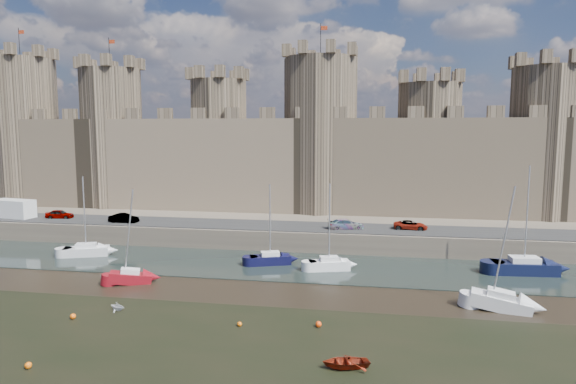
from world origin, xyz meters
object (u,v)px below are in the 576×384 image
object	(u,v)px
car_0	(60,214)
sailboat_5	(501,301)
car_2	(346,224)
sailboat_0	(86,250)
sailboat_1	(270,258)
car_1	(124,218)
sailboat_2	(329,264)
sailboat_3	(524,266)
sailboat_4	(131,276)
van	(14,209)
car_3	(411,225)

from	to	relation	value
car_0	sailboat_5	size ratio (longest dim) A/B	0.36
car_2	sailboat_0	bearing A→B (deg)	90.69
sailboat_0	sailboat_1	xyz separation A→B (m)	(22.21, -0.01, -0.02)
car_1	sailboat_2	bearing A→B (deg)	-106.51
sailboat_3	sailboat_4	xyz separation A→B (m)	(-38.62, -10.01, -0.15)
van	sailboat_2	world-z (taller)	sailboat_2
sailboat_2	sailboat_4	distance (m)	20.22
car_0	van	world-z (taller)	van
sailboat_1	sailboat_5	bearing A→B (deg)	-46.23
van	sailboat_2	size ratio (longest dim) A/B	0.65
car_1	sailboat_0	bearing A→B (deg)	178.57
car_1	sailboat_3	bearing A→B (deg)	-96.65
car_2	sailboat_2	bearing A→B (deg)	157.54
sailboat_1	car_0	bearing A→B (deg)	142.57
car_2	sailboat_4	distance (m)	26.97
sailboat_1	sailboat_0	bearing A→B (deg)	159.65
car_2	sailboat_4	xyz separation A→B (m)	(-19.72, -18.24, -2.44)
sailboat_4	sailboat_0	bearing A→B (deg)	115.09
sailboat_1	sailboat_3	size ratio (longest dim) A/B	0.80
sailboat_3	sailboat_1	bearing A→B (deg)	177.29
sailboat_2	sailboat_0	bearing A→B (deg)	160.74
car_2	sailboat_4	size ratio (longest dim) A/B	0.48
sailboat_0	sailboat_3	world-z (taller)	sailboat_3
car_0	car_1	world-z (taller)	car_1
sailboat_0	sailboat_2	bearing A→B (deg)	-23.04
car_0	sailboat_3	world-z (taller)	sailboat_3
car_2	van	distance (m)	46.55
car_3	car_2	bearing A→B (deg)	99.63
sailboat_2	van	bearing A→B (deg)	150.15
sailboat_1	sailboat_4	bearing A→B (deg)	-163.17
car_1	sailboat_1	size ratio (longest dim) A/B	0.44
car_0	car_1	size ratio (longest dim) A/B	0.95
sailboat_4	sailboat_5	size ratio (longest dim) A/B	0.89
sailboat_0	sailboat_5	distance (m)	45.30
van	sailboat_5	distance (m)	63.86
sailboat_0	sailboat_2	xyz separation A→B (m)	(28.85, -1.18, 0.01)
sailboat_0	van	bearing A→B (deg)	130.15
sailboat_3	car_3	bearing A→B (deg)	135.21
car_0	sailboat_4	xyz separation A→B (m)	(20.19, -18.97, -2.43)
car_0	car_3	xyz separation A→B (m)	(47.84, 0.27, -0.06)
car_2	sailboat_0	xyz separation A→B (m)	(-29.96, -9.16, -2.39)
van	sailboat_4	distance (m)	32.63
sailboat_1	sailboat_4	distance (m)	15.02
sailboat_1	van	bearing A→B (deg)	146.26
car_1	sailboat_4	distance (m)	20.10
sailboat_0	sailboat_1	bearing A→B (deg)	-20.73
car_2	car_3	distance (m)	7.99
sailboat_1	sailboat_5	world-z (taller)	sailboat_5
car_1	van	xyz separation A→B (m)	(-17.09, 0.91, 0.65)
car_1	van	size ratio (longest dim) A/B	0.66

